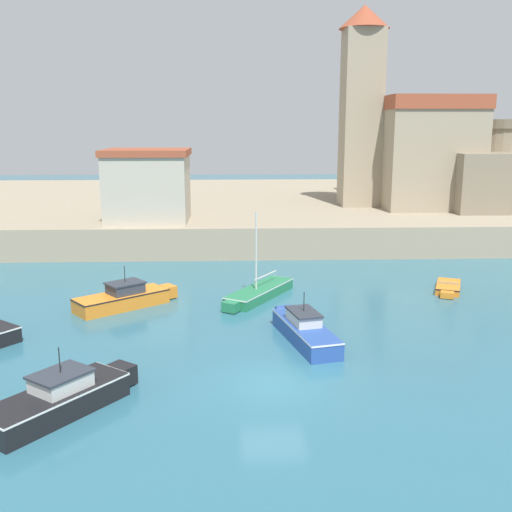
{
  "coord_description": "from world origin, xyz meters",
  "views": [
    {
      "loc": [
        -1.49,
        -21.18,
        9.66
      ],
      "look_at": [
        -0.12,
        13.83,
        2.0
      ],
      "focal_mm": 42.0,
      "sensor_mm": 36.0,
      "label": 1
    }
  ],
  "objects_px": {
    "dinghy_orange_2": "(448,287)",
    "church": "(407,143)",
    "fortress": "(507,173)",
    "motorboat_black_5": "(61,397)",
    "motorboat_blue_0": "(304,329)",
    "sailboat_green_1": "(258,292)",
    "harbor_shed_near_wharf": "(148,185)",
    "motorboat_orange_3": "(125,298)"
  },
  "relations": [
    {
      "from": "church",
      "to": "harbor_shed_near_wharf",
      "type": "distance_m",
      "value": 25.55
    },
    {
      "from": "dinghy_orange_2",
      "to": "church",
      "type": "distance_m",
      "value": 24.63
    },
    {
      "from": "church",
      "to": "harbor_shed_near_wharf",
      "type": "relative_size",
      "value": 2.74
    },
    {
      "from": "fortress",
      "to": "motorboat_black_5",
      "type": "bearing_deg",
      "value": -131.37
    },
    {
      "from": "sailboat_green_1",
      "to": "motorboat_orange_3",
      "type": "distance_m",
      "value": 7.46
    },
    {
      "from": "motorboat_black_5",
      "to": "church",
      "type": "relative_size",
      "value": 0.32
    },
    {
      "from": "motorboat_blue_0",
      "to": "motorboat_black_5",
      "type": "xyz_separation_m",
      "value": [
        -9.17,
        -6.71,
        0.02
      ]
    },
    {
      "from": "motorboat_blue_0",
      "to": "sailboat_green_1",
      "type": "relative_size",
      "value": 1.02
    },
    {
      "from": "church",
      "to": "motorboat_blue_0",
      "type": "bearing_deg",
      "value": -113.25
    },
    {
      "from": "motorboat_blue_0",
      "to": "dinghy_orange_2",
      "type": "xyz_separation_m",
      "value": [
        9.58,
        8.02,
        -0.3
      ]
    },
    {
      "from": "motorboat_black_5",
      "to": "fortress",
      "type": "bearing_deg",
      "value": 48.63
    },
    {
      "from": "fortress",
      "to": "harbor_shed_near_wharf",
      "type": "height_order",
      "value": "fortress"
    },
    {
      "from": "motorboat_orange_3",
      "to": "motorboat_black_5",
      "type": "xyz_separation_m",
      "value": [
        -0.05,
        -12.23,
        0.03
      ]
    },
    {
      "from": "motorboat_blue_0",
      "to": "fortress",
      "type": "bearing_deg",
      "value": 52.47
    },
    {
      "from": "motorboat_orange_3",
      "to": "fortress",
      "type": "relative_size",
      "value": 0.4
    },
    {
      "from": "motorboat_blue_0",
      "to": "sailboat_green_1",
      "type": "xyz_separation_m",
      "value": [
        -1.8,
        6.91,
        -0.17
      ]
    },
    {
      "from": "church",
      "to": "harbor_shed_near_wharf",
      "type": "xyz_separation_m",
      "value": [
        -23.1,
        -10.55,
        -2.83
      ]
    },
    {
      "from": "dinghy_orange_2",
      "to": "motorboat_black_5",
      "type": "distance_m",
      "value": 23.85
    },
    {
      "from": "dinghy_orange_2",
      "to": "motorboat_black_5",
      "type": "xyz_separation_m",
      "value": [
        -18.75,
        -14.73,
        0.32
      ]
    },
    {
      "from": "motorboat_blue_0",
      "to": "harbor_shed_near_wharf",
      "type": "distance_m",
      "value": 23.21
    },
    {
      "from": "motorboat_black_5",
      "to": "motorboat_blue_0",
      "type": "bearing_deg",
      "value": 36.19
    },
    {
      "from": "dinghy_orange_2",
      "to": "church",
      "type": "height_order",
      "value": "church"
    },
    {
      "from": "church",
      "to": "fortress",
      "type": "bearing_deg",
      "value": -13.39
    },
    {
      "from": "motorboat_orange_3",
      "to": "motorboat_black_5",
      "type": "relative_size",
      "value": 0.97
    },
    {
      "from": "dinghy_orange_2",
      "to": "sailboat_green_1",
      "type": "bearing_deg",
      "value": -174.43
    },
    {
      "from": "motorboat_black_5",
      "to": "harbor_shed_near_wharf",
      "type": "bearing_deg",
      "value": 91.2
    },
    {
      "from": "dinghy_orange_2",
      "to": "fortress",
      "type": "relative_size",
      "value": 0.27
    },
    {
      "from": "dinghy_orange_2",
      "to": "motorboat_blue_0",
      "type": "bearing_deg",
      "value": -140.06
    },
    {
      "from": "motorboat_orange_3",
      "to": "fortress",
      "type": "height_order",
      "value": "fortress"
    },
    {
      "from": "sailboat_green_1",
      "to": "motorboat_orange_3",
      "type": "relative_size",
      "value": 1.11
    },
    {
      "from": "motorboat_blue_0",
      "to": "motorboat_black_5",
      "type": "bearing_deg",
      "value": -143.81
    },
    {
      "from": "sailboat_green_1",
      "to": "motorboat_black_5",
      "type": "distance_m",
      "value": 15.49
    },
    {
      "from": "fortress",
      "to": "harbor_shed_near_wharf",
      "type": "relative_size",
      "value": 2.11
    },
    {
      "from": "sailboat_green_1",
      "to": "church",
      "type": "distance_m",
      "value": 29.54
    },
    {
      "from": "motorboat_blue_0",
      "to": "dinghy_orange_2",
      "type": "relative_size",
      "value": 1.67
    },
    {
      "from": "sailboat_green_1",
      "to": "motorboat_black_5",
      "type": "xyz_separation_m",
      "value": [
        -7.37,
        -13.62,
        0.2
      ]
    },
    {
      "from": "fortress",
      "to": "harbor_shed_near_wharf",
      "type": "xyz_separation_m",
      "value": [
        -32.0,
        -8.43,
        -0.14
      ]
    },
    {
      "from": "motorboat_orange_3",
      "to": "church",
      "type": "xyz_separation_m",
      "value": [
        22.48,
        25.57,
        7.47
      ]
    },
    {
      "from": "dinghy_orange_2",
      "to": "church",
      "type": "xyz_separation_m",
      "value": [
        3.78,
        23.07,
        7.76
      ]
    },
    {
      "from": "dinghy_orange_2",
      "to": "motorboat_black_5",
      "type": "height_order",
      "value": "motorboat_black_5"
    },
    {
      "from": "dinghy_orange_2",
      "to": "harbor_shed_near_wharf",
      "type": "relative_size",
      "value": 0.57
    },
    {
      "from": "harbor_shed_near_wharf",
      "to": "motorboat_black_5",
      "type": "bearing_deg",
      "value": -88.8
    }
  ]
}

